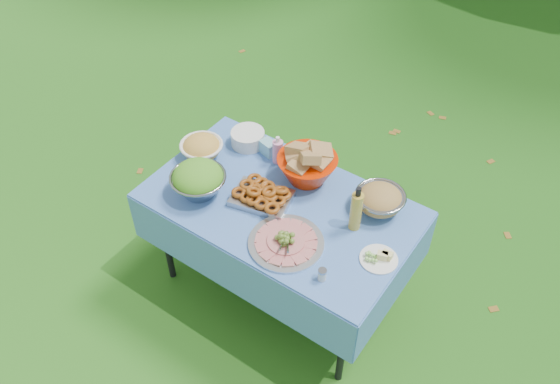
% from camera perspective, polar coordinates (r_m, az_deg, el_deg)
% --- Properties ---
extents(ground, '(80.00, 80.00, 0.00)m').
position_cam_1_polar(ground, '(3.80, 0.02, -9.12)').
color(ground, '#0A380A').
rests_on(ground, ground).
extents(picnic_table, '(1.46, 0.86, 0.76)m').
position_cam_1_polar(picnic_table, '(3.50, 0.02, -5.44)').
color(picnic_table, '#84C2FF').
rests_on(picnic_table, ground).
extents(salad_bowl, '(0.39, 0.39, 0.20)m').
position_cam_1_polar(salad_bowl, '(3.23, -7.89, 1.18)').
color(salad_bowl, gray).
rests_on(salad_bowl, picnic_table).
extents(pasta_bowl_white, '(0.32, 0.32, 0.14)m').
position_cam_1_polar(pasta_bowl_white, '(3.48, -7.57, 4.28)').
color(pasta_bowl_white, white).
rests_on(pasta_bowl_white, picnic_table).
extents(plate_stack, '(0.24, 0.24, 0.09)m').
position_cam_1_polar(plate_stack, '(3.56, -3.12, 5.21)').
color(plate_stack, white).
rests_on(plate_stack, picnic_table).
extents(wipes_box, '(0.11, 0.09, 0.09)m').
position_cam_1_polar(wipes_box, '(3.49, -1.12, 4.29)').
color(wipes_box, '#79BDCC').
rests_on(wipes_box, picnic_table).
extents(sanitizer_bottle, '(0.07, 0.07, 0.18)m').
position_cam_1_polar(sanitizer_bottle, '(3.40, -0.21, 4.13)').
color(sanitizer_bottle, pink).
rests_on(sanitizer_bottle, picnic_table).
extents(bread_bowl, '(0.36, 0.36, 0.23)m').
position_cam_1_polar(bread_bowl, '(3.28, 2.64, 2.80)').
color(bread_bowl, red).
rests_on(bread_bowl, picnic_table).
extents(pasta_bowl_steel, '(0.27, 0.27, 0.14)m').
position_cam_1_polar(pasta_bowl_steel, '(3.18, 9.60, -0.70)').
color(pasta_bowl_steel, gray).
rests_on(pasta_bowl_steel, picnic_table).
extents(fried_tray, '(0.36, 0.29, 0.07)m').
position_cam_1_polar(fried_tray, '(3.20, -1.79, -0.37)').
color(fried_tray, '#A5A5AA').
rests_on(fried_tray, picnic_table).
extents(charcuterie_platter, '(0.46, 0.46, 0.09)m').
position_cam_1_polar(charcuterie_platter, '(2.99, 0.59, -4.45)').
color(charcuterie_platter, silver).
rests_on(charcuterie_platter, picnic_table).
extents(oil_bottle, '(0.07, 0.07, 0.28)m').
position_cam_1_polar(oil_bottle, '(3.02, 7.36, -1.55)').
color(oil_bottle, gold).
rests_on(oil_bottle, picnic_table).
extents(cheese_plate, '(0.19, 0.19, 0.05)m').
position_cam_1_polar(cheese_plate, '(2.97, 9.52, -6.13)').
color(cheese_plate, white).
rests_on(cheese_plate, picnic_table).
extents(shaker, '(0.05, 0.05, 0.07)m').
position_cam_1_polar(shaker, '(2.86, 4.08, -7.94)').
color(shaker, silver).
rests_on(shaker, picnic_table).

